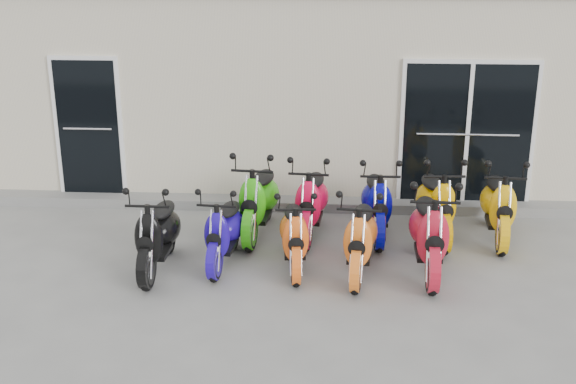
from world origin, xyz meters
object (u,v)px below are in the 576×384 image
at_px(scooter_front_blue, 224,223).
at_px(scooter_back_extra, 499,197).
at_px(scooter_back_green, 259,191).
at_px(scooter_front_orange_b, 361,228).
at_px(scooter_back_yellow, 436,195).
at_px(scooter_front_red, 430,223).
at_px(scooter_front_orange_a, 294,226).
at_px(scooter_back_blue, 377,194).
at_px(scooter_front_black, 157,225).
at_px(scooter_back_red, 312,193).

relative_size(scooter_front_blue, scooter_back_extra, 0.90).
bearing_deg(scooter_back_extra, scooter_back_green, -174.49).
xyz_separation_m(scooter_front_orange_b, scooter_back_yellow, (1.08, 1.24, 0.03)).
bearing_deg(scooter_front_red, scooter_front_orange_a, -179.49).
bearing_deg(scooter_back_blue, scooter_front_black, -155.83).
height_order(scooter_front_black, scooter_back_extra, scooter_back_extra).
relative_size(scooter_front_orange_a, scooter_back_blue, 0.92).
xyz_separation_m(scooter_back_yellow, scooter_back_extra, (0.85, 0.01, -0.00)).
distance_m(scooter_front_black, scooter_front_orange_a, 1.70).
height_order(scooter_front_black, scooter_front_red, scooter_front_red).
distance_m(scooter_front_red, scooter_back_yellow, 1.17).
bearing_deg(scooter_front_black, scooter_back_blue, 26.08).
height_order(scooter_front_orange_a, scooter_back_green, scooter_back_green).
distance_m(scooter_front_black, scooter_back_blue, 3.07).
relative_size(scooter_front_orange_b, scooter_back_green, 0.92).
bearing_deg(scooter_back_red, scooter_front_black, -140.52).
distance_m(scooter_front_blue, scooter_front_orange_b, 1.72).
bearing_deg(scooter_front_orange_a, scooter_front_red, -6.11).
relative_size(scooter_front_black, scooter_back_extra, 0.97).
height_order(scooter_front_orange_b, scooter_back_extra, scooter_back_extra).
bearing_deg(scooter_back_blue, scooter_front_blue, -152.64).
height_order(scooter_front_red, scooter_back_yellow, scooter_front_red).
distance_m(scooter_front_orange_b, scooter_back_extra, 2.29).
height_order(scooter_front_blue, scooter_front_orange_a, same).
relative_size(scooter_front_orange_a, scooter_back_yellow, 0.89).
relative_size(scooter_front_orange_b, scooter_back_yellow, 0.96).
xyz_separation_m(scooter_front_orange_a, scooter_back_yellow, (1.89, 1.12, 0.07)).
xyz_separation_m(scooter_front_black, scooter_back_green, (1.13, 1.25, 0.05)).
distance_m(scooter_back_red, scooter_back_blue, 0.91).
bearing_deg(scooter_front_black, scooter_back_extra, 17.09).
distance_m(scooter_front_red, scooter_back_extra, 1.58).
xyz_separation_m(scooter_back_red, scooter_back_blue, (0.91, 0.02, -0.01)).
bearing_deg(scooter_front_blue, scooter_front_red, 2.90).
bearing_deg(scooter_front_orange_b, scooter_back_blue, 84.30).
distance_m(scooter_front_orange_a, scooter_front_orange_b, 0.83).
height_order(scooter_back_green, scooter_back_blue, scooter_back_green).
distance_m(scooter_front_red, scooter_back_red, 1.88).
bearing_deg(scooter_front_blue, scooter_front_orange_a, 0.64).
bearing_deg(scooter_back_green, scooter_back_red, 8.65).
relative_size(scooter_back_blue, scooter_back_extra, 0.98).
bearing_deg(scooter_front_black, scooter_front_orange_b, 2.00).
bearing_deg(scooter_front_orange_a, scooter_front_black, -179.52).
xyz_separation_m(scooter_back_blue, scooter_back_extra, (1.66, -0.02, 0.01)).
bearing_deg(scooter_back_extra, scooter_front_blue, -158.99).
bearing_deg(scooter_front_orange_a, scooter_back_blue, 41.21).
height_order(scooter_front_black, scooter_back_blue, scooter_back_blue).
distance_m(scooter_back_red, scooter_back_yellow, 1.72).
distance_m(scooter_back_green, scooter_back_yellow, 2.45).
height_order(scooter_back_green, scooter_back_yellow, scooter_back_green).
height_order(scooter_front_black, scooter_front_orange_b, scooter_front_black).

